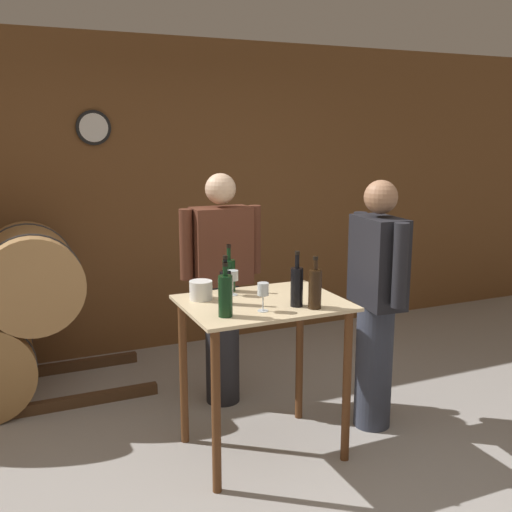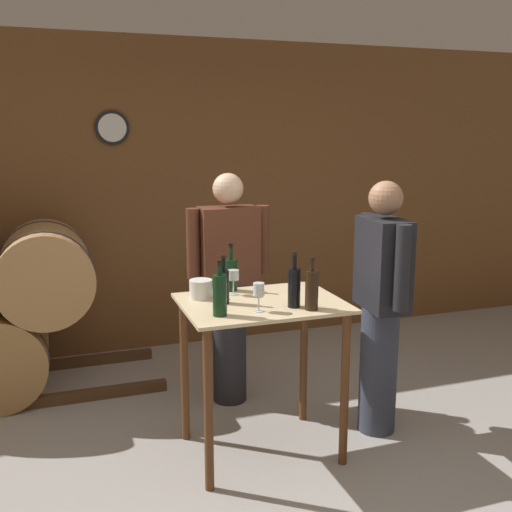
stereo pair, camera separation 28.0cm
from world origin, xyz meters
name	(u,v)px [view 2 (the right image)]	position (x,y,z in m)	size (l,w,h in m)	color
ground_plane	(301,493)	(0.00, 0.00, 0.00)	(14.00, 14.00, 0.00)	#9E9993
back_wall	(190,196)	(0.00, 2.54, 1.35)	(8.40, 0.08, 2.70)	brown
tasting_table	(262,335)	(-0.05, 0.48, 0.74)	(0.93, 0.71, 0.95)	beige
wine_bottle_far_left	(220,294)	(-0.36, 0.30, 1.06)	(0.08, 0.08, 0.30)	black
wine_bottle_left	(224,285)	(-0.27, 0.52, 1.05)	(0.06, 0.06, 0.28)	black
wine_bottle_center	(231,274)	(-0.15, 0.78, 1.05)	(0.08, 0.08, 0.29)	black
wine_bottle_right	(294,286)	(0.08, 0.32, 1.07)	(0.07, 0.07, 0.32)	black
wine_bottle_far_right	(312,289)	(0.15, 0.24, 1.06)	(0.07, 0.07, 0.30)	black
wine_glass_near_left	(233,276)	(-0.17, 0.68, 1.06)	(0.07, 0.07, 0.15)	silver
wine_glass_near_center	(259,290)	(-0.13, 0.31, 1.06)	(0.06, 0.06, 0.16)	silver
ice_bucket	(201,289)	(-0.37, 0.67, 1.00)	(0.13, 0.13, 0.11)	white
person_host	(229,284)	(-0.03, 1.23, 0.87)	(0.59, 0.24, 1.64)	#232328
person_visitor_with_scarf	(381,303)	(0.75, 0.49, 0.86)	(0.25, 0.59, 1.62)	#333847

